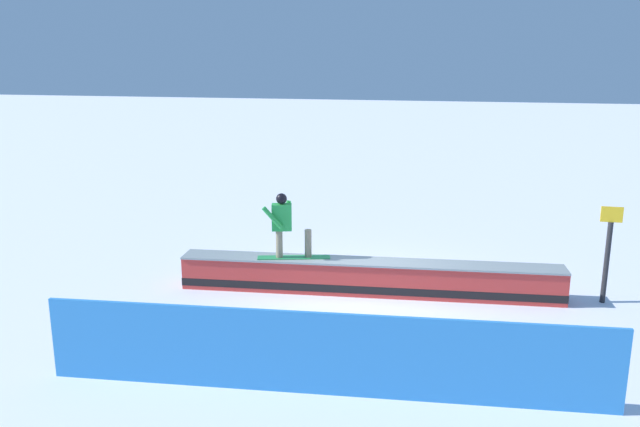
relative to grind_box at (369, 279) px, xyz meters
The scene contains 5 objects.
ground_plane 0.32m from the grind_box, ahead, with size 120.00×120.00×0.00m, color white.
grind_box is the anchor object (origin of this frame).
snowboarder 2.04m from the grind_box, ahead, with size 1.50×0.69×1.35m.
safety_fence 4.15m from the grind_box, 90.00° to the left, with size 8.16×0.06×1.25m, color #3087DB.
trail_marker 4.66m from the grind_box, behind, with size 0.40×0.10×1.93m.
Camera 1 is at (-1.84, 12.24, 4.70)m, focal length 35.97 mm.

